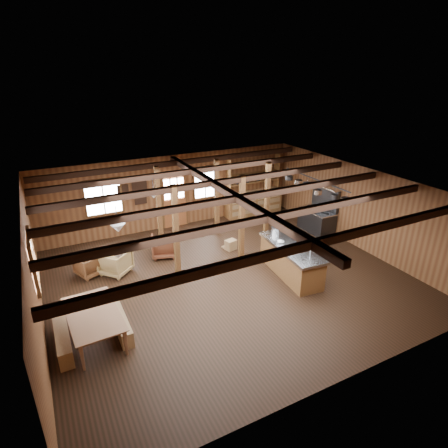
{
  "coord_description": "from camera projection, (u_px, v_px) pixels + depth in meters",
  "views": [
    {
      "loc": [
        -4.47,
        -8.48,
        5.86
      ],
      "look_at": [
        0.42,
        1.09,
        1.27
      ],
      "focal_mm": 30.0,
      "sensor_mm": 36.0,
      "label": 1
    }
  ],
  "objects": [
    {
      "name": "room",
      "position": [
        228.0,
        236.0,
        10.57
      ],
      "size": [
        10.04,
        9.04,
        2.84
      ],
      "color": "black",
      "rests_on": "ground"
    },
    {
      "name": "ceiling_joists",
      "position": [
        226.0,
        191.0,
        10.21
      ],
      "size": [
        9.8,
        8.82,
        0.18
      ],
      "color": "black",
      "rests_on": "ceiling"
    },
    {
      "name": "timber_posts",
      "position": [
        213.0,
        210.0,
        12.49
      ],
      "size": [
        3.95,
        2.35,
        2.8
      ],
      "color": "#472414",
      "rests_on": "floor"
    },
    {
      "name": "back_door",
      "position": [
        175.0,
        205.0,
        14.42
      ],
      "size": [
        1.02,
        0.08,
        2.15
      ],
      "color": "brown",
      "rests_on": "floor"
    },
    {
      "name": "window_back_left",
      "position": [
        103.0,
        197.0,
        13.05
      ],
      "size": [
        1.32,
        0.06,
        1.32
      ],
      "color": "white",
      "rests_on": "wall_back"
    },
    {
      "name": "window_back_right",
      "position": [
        205.0,
        182.0,
        14.69
      ],
      "size": [
        1.02,
        0.06,
        1.32
      ],
      "color": "white",
      "rests_on": "wall_back"
    },
    {
      "name": "window_left",
      "position": [
        33.0,
        261.0,
        8.82
      ],
      "size": [
        0.14,
        1.24,
        1.32
      ],
      "color": "white",
      "rests_on": "wall_back"
    },
    {
      "name": "notice_boards",
      "position": [
        134.0,
        192.0,
        13.49
      ],
      "size": [
        1.08,
        0.03,
        0.9
      ],
      "color": "silver",
      "rests_on": "wall_back"
    },
    {
      "name": "back_counter",
      "position": [
        253.0,
        200.0,
        15.75
      ],
      "size": [
        2.55,
        0.6,
        2.45
      ],
      "color": "brown",
      "rests_on": "floor"
    },
    {
      "name": "pendant_lamps",
      "position": [
        138.0,
        210.0,
        10.11
      ],
      "size": [
        1.86,
        2.36,
        0.66
      ],
      "color": "#2B2C2E",
      "rests_on": "ceiling"
    },
    {
      "name": "pot_rack",
      "position": [
        314.0,
        187.0,
        11.83
      ],
      "size": [
        0.43,
        3.0,
        0.43
      ],
      "color": "#2B2C2E",
      "rests_on": "ceiling"
    },
    {
      "name": "kitchen_island",
      "position": [
        291.0,
        260.0,
        11.19
      ],
      "size": [
        1.11,
        2.57,
        1.2
      ],
      "rotation": [
        0.0,
        0.0,
        -0.09
      ],
      "color": "brown",
      "rests_on": "floor"
    },
    {
      "name": "step_stool",
      "position": [
        231.0,
        245.0,
        12.8
      ],
      "size": [
        0.45,
        0.37,
        0.36
      ],
      "primitive_type": "cube",
      "rotation": [
        0.0,
        0.0,
        0.22
      ],
      "color": "olive",
      "rests_on": "floor"
    },
    {
      "name": "commercial_range",
      "position": [
        318.0,
        216.0,
        14.11
      ],
      "size": [
        0.77,
        1.45,
        1.79
      ],
      "color": "#2B2C2E",
      "rests_on": "floor"
    },
    {
      "name": "dining_table",
      "position": [
        97.0,
        325.0,
        8.59
      ],
      "size": [
        1.19,
        2.03,
        0.69
      ],
      "primitive_type": "imported",
      "rotation": [
        0.0,
        0.0,
        1.62
      ],
      "color": "brown",
      "rests_on": "floor"
    },
    {
      "name": "bench_wall",
      "position": [
        63.0,
        340.0,
        8.33
      ],
      "size": [
        0.29,
        1.56,
        0.43
      ],
      "primitive_type": "cube",
      "color": "olive",
      "rests_on": "floor"
    },
    {
      "name": "bench_aisle",
      "position": [
        121.0,
        324.0,
        8.87
      ],
      "size": [
        0.27,
        1.45,
        0.4
      ],
      "primitive_type": "cube",
      "color": "olive",
      "rests_on": "floor"
    },
    {
      "name": "armchair_a",
      "position": [
        89.0,
        265.0,
        11.21
      ],
      "size": [
        0.94,
        0.95,
        0.67
      ],
      "primitive_type": "imported",
      "rotation": [
        0.0,
        0.0,
        3.53
      ],
      "color": "#59341A",
      "rests_on": "floor"
    },
    {
      "name": "armchair_b",
      "position": [
        164.0,
        246.0,
        12.32
      ],
      "size": [
        0.96,
        0.98,
        0.72
      ],
      "primitive_type": "imported",
      "rotation": [
        0.0,
        0.0,
        2.84
      ],
      "color": "brown",
      "rests_on": "floor"
    },
    {
      "name": "armchair_c",
      "position": [
        115.0,
        262.0,
        11.28
      ],
      "size": [
        1.15,
        1.15,
        0.75
      ],
      "primitive_type": "imported",
      "rotation": [
        0.0,
        0.0,
        2.29
      ],
      "color": "olive",
      "rests_on": "floor"
    },
    {
      "name": "counter_pot",
      "position": [
        276.0,
        230.0,
        11.84
      ],
      "size": [
        0.32,
        0.32,
        0.19
      ],
      "primitive_type": "cylinder",
      "color": "silver",
      "rests_on": "kitchen_island"
    },
    {
      "name": "bowl",
      "position": [
        280.0,
        242.0,
        11.19
      ],
      "size": [
        0.29,
        0.29,
        0.06
      ],
      "primitive_type": "imported",
      "rotation": [
        0.0,
        0.0,
        -0.32
      ],
      "color": "silver",
      "rests_on": "kitchen_island"
    }
  ]
}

